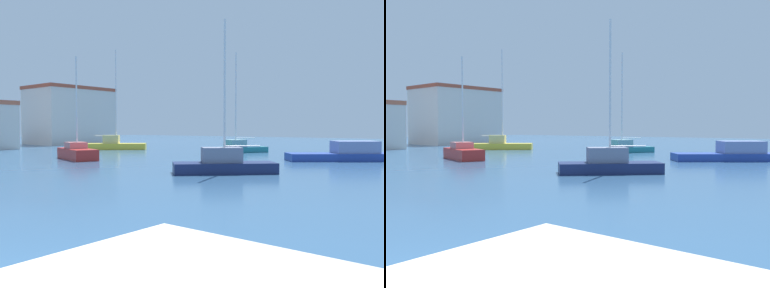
# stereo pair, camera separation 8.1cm
# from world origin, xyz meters

# --- Properties ---
(water) EXTENTS (160.00, 160.00, 0.00)m
(water) POSITION_xyz_m (15.00, 20.00, 0.00)
(water) COLOR #2D5175
(water) RESTS_ON ground
(sailboat_teal_inner_mooring) EXTENTS (6.75, 4.88, 10.06)m
(sailboat_teal_inner_mooring) POSITION_xyz_m (31.58, 16.37, 0.50)
(sailboat_teal_inner_mooring) COLOR #1E707A
(sailboat_teal_inner_mooring) RESTS_ON water
(motorboat_blue_far_left) EXTENTS (7.40, 8.20, 1.51)m
(motorboat_blue_far_left) POSITION_xyz_m (28.61, 4.30, 0.54)
(motorboat_blue_far_left) COLOR #233D93
(motorboat_blue_far_left) RESTS_ON water
(sailboat_yellow_outer_mooring) EXTENTS (6.17, 6.56, 11.52)m
(sailboat_yellow_outer_mooring) POSITION_xyz_m (27.71, 30.30, 0.57)
(sailboat_yellow_outer_mooring) COLOR gold
(sailboat_yellow_outer_mooring) RESTS_ON water
(sailboat_navy_behind_lamppost) EXTENTS (5.29, 5.30, 8.44)m
(sailboat_navy_behind_lamppost) POSITION_xyz_m (15.74, 7.01, 0.55)
(sailboat_navy_behind_lamppost) COLOR #19234C
(sailboat_navy_behind_lamppost) RESTS_ON water
(sailboat_red_mid_harbor) EXTENTS (3.28, 5.52, 8.14)m
(sailboat_red_mid_harbor) POSITION_xyz_m (16.41, 21.59, 0.56)
(sailboat_red_mid_harbor) COLOR #B22823
(sailboat_red_mid_harbor) RESTS_ON water
(warehouse_block) EXTENTS (11.68, 8.40, 8.74)m
(warehouse_block) POSITION_xyz_m (33.83, 48.30, 4.38)
(warehouse_block) COLOR beige
(warehouse_block) RESTS_ON ground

